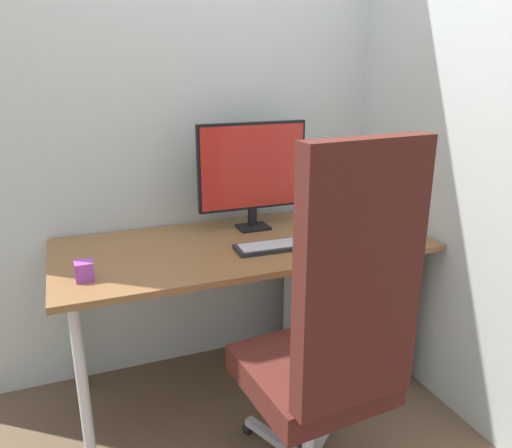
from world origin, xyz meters
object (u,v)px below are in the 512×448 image
at_px(desk_clamp_accessory, 84,271).
at_px(office_chair, 332,339).
at_px(mouse, 348,229).
at_px(monitor, 252,169).
at_px(keyboard, 281,245).
at_px(filing_cabinet, 343,312).
at_px(pen_holder, 336,205).
at_px(notebook, 393,233).

bearing_deg(desk_clamp_accessory, office_chair, -37.88).
distance_m(office_chair, mouse, 0.80).
bearing_deg(desk_clamp_accessory, mouse, 5.29).
relative_size(monitor, desk_clamp_accessory, 7.45).
relative_size(monitor, keyboard, 1.31).
xyz_separation_m(filing_cabinet, mouse, (-0.03, -0.04, 0.45)).
bearing_deg(pen_holder, notebook, -76.45).
xyz_separation_m(filing_cabinet, monitor, (-0.41, 0.19, 0.71)).
relative_size(notebook, desk_clamp_accessory, 2.70).
xyz_separation_m(office_chair, monitor, (0.07, 0.88, 0.37)).
height_order(filing_cabinet, pen_holder, pen_holder).
xyz_separation_m(office_chair, filing_cabinet, (0.48, 0.69, -0.34)).
height_order(monitor, desk_clamp_accessory, monitor).
relative_size(mouse, notebook, 0.53).
height_order(filing_cabinet, desk_clamp_accessory, desk_clamp_accessory).
bearing_deg(filing_cabinet, mouse, -123.80).
distance_m(keyboard, mouse, 0.37).
distance_m(filing_cabinet, desk_clamp_accessory, 1.27).
bearing_deg(monitor, mouse, -31.32).
bearing_deg(office_chair, keyboard, 81.75).
distance_m(pen_holder, notebook, 0.37).
bearing_deg(notebook, keyboard, -176.36).
relative_size(pen_holder, desk_clamp_accessory, 2.60).
bearing_deg(mouse, notebook, -37.88).
height_order(filing_cabinet, notebook, notebook).
relative_size(filing_cabinet, keyboard, 1.56).
relative_size(office_chair, pen_holder, 7.22).
bearing_deg(notebook, office_chair, -130.61).
xyz_separation_m(filing_cabinet, pen_holder, (0.06, 0.22, 0.48)).
xyz_separation_m(office_chair, desk_clamp_accessory, (-0.70, 0.55, 0.12)).
xyz_separation_m(office_chair, notebook, (0.62, 0.55, 0.10)).
xyz_separation_m(office_chair, mouse, (0.45, 0.65, 0.11)).
height_order(filing_cabinet, keyboard, keyboard).
bearing_deg(filing_cabinet, notebook, -44.69).
height_order(monitor, mouse, monitor).
relative_size(filing_cabinet, monitor, 1.19).
relative_size(office_chair, monitor, 2.52).
bearing_deg(filing_cabinet, desk_clamp_accessory, -172.80).
xyz_separation_m(monitor, pen_holder, (0.46, 0.03, -0.23)).
relative_size(office_chair, desk_clamp_accessory, 18.74).
distance_m(notebook, desk_clamp_accessory, 1.32).
height_order(keyboard, mouse, mouse).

